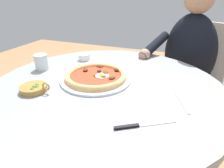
% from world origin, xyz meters
% --- Properties ---
extents(dining_table, '(1.02, 1.02, 0.71)m').
position_xyz_m(dining_table, '(0.00, 0.00, 0.59)').
color(dining_table, gray).
rests_on(dining_table, ground).
extents(pizza_on_plate, '(0.32, 0.32, 0.03)m').
position_xyz_m(pizza_on_plate, '(0.01, 0.06, 0.73)').
color(pizza_on_plate, white).
rests_on(pizza_on_plate, dining_table).
extents(water_glass, '(0.07, 0.07, 0.08)m').
position_xyz_m(water_glass, '(0.03, 0.38, 0.75)').
color(water_glass, silver).
rests_on(water_glass, dining_table).
extents(steak_knife, '(0.11, 0.17, 0.01)m').
position_xyz_m(steak_knife, '(-0.24, -0.20, 0.72)').
color(steak_knife, silver).
rests_on(steak_knife, dining_table).
extents(ramekin_capers, '(0.07, 0.07, 0.03)m').
position_xyz_m(ramekin_capers, '(0.24, 0.24, 0.73)').
color(ramekin_capers, white).
rests_on(ramekin_capers, dining_table).
extents(olive_pan, '(0.11, 0.13, 0.05)m').
position_xyz_m(olive_pan, '(-0.18, 0.25, 0.73)').
color(olive_pan, olive).
rests_on(olive_pan, dining_table).
extents(fork_utensil, '(0.17, 0.07, 0.00)m').
position_xyz_m(fork_utensil, '(-0.03, -0.31, 0.72)').
color(fork_utensil, '#BCBCC1').
rests_on(fork_utensil, dining_table).
extents(diner_person, '(0.46, 0.51, 1.12)m').
position_xyz_m(diner_person, '(0.62, -0.33, 0.49)').
color(diner_person, '#282833').
rests_on(diner_person, ground).
extents(cafe_chair_diner, '(0.53, 0.53, 0.89)m').
position_xyz_m(cafe_chair_diner, '(0.74, -0.40, 0.53)').
color(cafe_chair_diner, beige).
rests_on(cafe_chair_diner, ground).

